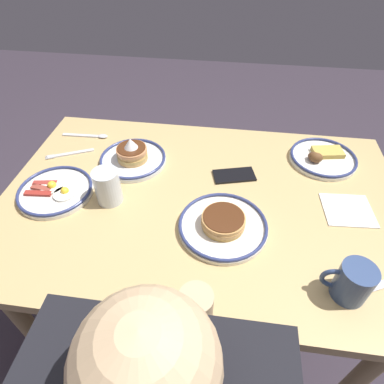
% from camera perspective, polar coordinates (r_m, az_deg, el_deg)
% --- Properties ---
extents(ground_plane, '(6.00, 6.00, 0.00)m').
position_cam_1_polar(ground_plane, '(1.64, 1.10, -19.42)').
color(ground_plane, '#352D37').
extents(dining_table, '(1.32, 0.86, 0.72)m').
position_cam_1_polar(dining_table, '(1.11, 1.55, -4.17)').
color(dining_table, tan).
rests_on(dining_table, ground_plane).
extents(plate_near_main, '(0.24, 0.24, 0.10)m').
position_cam_1_polar(plate_near_main, '(1.20, -10.49, 6.15)').
color(plate_near_main, white).
rests_on(plate_near_main, dining_table).
extents(plate_center_pancakes, '(0.24, 0.24, 0.05)m').
position_cam_1_polar(plate_center_pancakes, '(1.29, 22.19, 5.69)').
color(plate_center_pancakes, white).
rests_on(plate_center_pancakes, dining_table).
extents(plate_far_companion, '(0.24, 0.24, 0.04)m').
position_cam_1_polar(plate_far_companion, '(1.15, -23.11, 0.20)').
color(plate_far_companion, silver).
rests_on(plate_far_companion, dining_table).
extents(plate_far_side, '(0.27, 0.27, 0.05)m').
position_cam_1_polar(plate_far_side, '(0.95, 5.52, -5.77)').
color(plate_far_side, silver).
rests_on(plate_far_side, dining_table).
extents(coffee_mug, '(0.12, 0.09, 0.10)m').
position_cam_1_polar(coffee_mug, '(0.88, 26.58, -14.08)').
color(coffee_mug, '#334772').
rests_on(coffee_mug, dining_table).
extents(drinking_glass, '(0.08, 0.08, 0.12)m').
position_cam_1_polar(drinking_glass, '(1.04, -14.69, 0.70)').
color(drinking_glass, silver).
rests_on(drinking_glass, dining_table).
extents(cell_phone, '(0.16, 0.11, 0.01)m').
position_cam_1_polar(cell_phone, '(1.14, 7.48, 2.94)').
color(cell_phone, black).
rests_on(cell_phone, dining_table).
extents(paper_napkin, '(0.16, 0.15, 0.00)m').
position_cam_1_polar(paper_napkin, '(1.12, 25.93, -2.91)').
color(paper_napkin, white).
rests_on(paper_napkin, dining_table).
extents(fork_near, '(0.17, 0.09, 0.01)m').
position_cam_1_polar(fork_near, '(1.31, -20.88, 6.36)').
color(fork_near, silver).
rests_on(fork_near, dining_table).
extents(tea_spoon, '(0.19, 0.03, 0.01)m').
position_cam_1_polar(tea_spoon, '(1.39, -17.39, 9.50)').
color(tea_spoon, silver).
rests_on(tea_spoon, dining_table).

